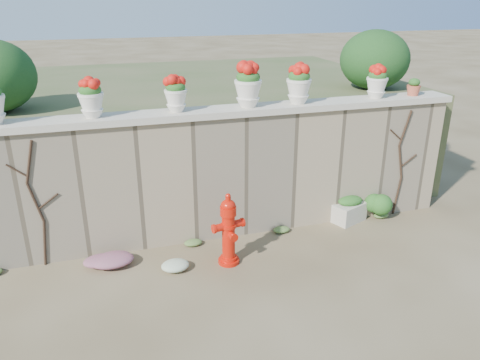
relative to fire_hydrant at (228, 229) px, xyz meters
name	(u,v)px	position (x,y,z in m)	size (l,w,h in m)	color
ground	(253,294)	(0.10, -0.85, -0.56)	(80.00, 80.00, 0.00)	brown
stone_wall	(218,177)	(0.10, 0.95, 0.44)	(8.00, 0.40, 2.00)	gray
wall_cap	(217,112)	(0.10, 0.95, 1.49)	(8.10, 0.52, 0.10)	beige
raised_fill	(182,126)	(0.10, 4.15, 0.44)	(9.00, 6.00, 2.00)	#384C23
back_shrub_right	(375,60)	(3.50, 2.15, 1.99)	(1.30, 1.30, 1.10)	#143814
vine_left	(37,203)	(-2.58, 0.73, 0.44)	(0.60, 0.04, 1.91)	black
vine_right	(401,162)	(3.32, 0.73, 0.44)	(0.60, 0.04, 1.91)	black
fire_hydrant	(228,229)	(0.00, 0.00, 0.00)	(0.48, 0.34, 1.10)	red
planter_box	(349,210)	(2.38, 0.70, -0.34)	(0.65, 0.52, 0.47)	beige
green_shrub	(379,202)	(2.91, 0.62, -0.23)	(0.69, 0.62, 0.65)	#1E5119
magenta_clump	(105,259)	(-1.75, 0.42, -0.43)	(0.92, 0.62, 0.25)	#BC2585
white_flowers	(174,266)	(-0.82, 0.01, -0.46)	(0.51, 0.41, 0.18)	white
urn_pot_1	(91,98)	(-1.69, 0.95, 1.82)	(0.35, 0.35, 0.55)	white
urn_pot_2	(176,94)	(-0.51, 0.95, 1.80)	(0.33, 0.33, 0.52)	white
urn_pot_3	(248,86)	(0.59, 0.95, 1.87)	(0.42, 0.42, 0.65)	white
urn_pot_4	(299,84)	(1.42, 0.95, 1.85)	(0.39, 0.39, 0.61)	white
urn_pot_5	(377,82)	(2.82, 0.95, 1.81)	(0.35, 0.35, 0.54)	white
terracotta_pot	(414,88)	(3.54, 0.95, 1.67)	(0.23, 0.23, 0.28)	#BD5439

